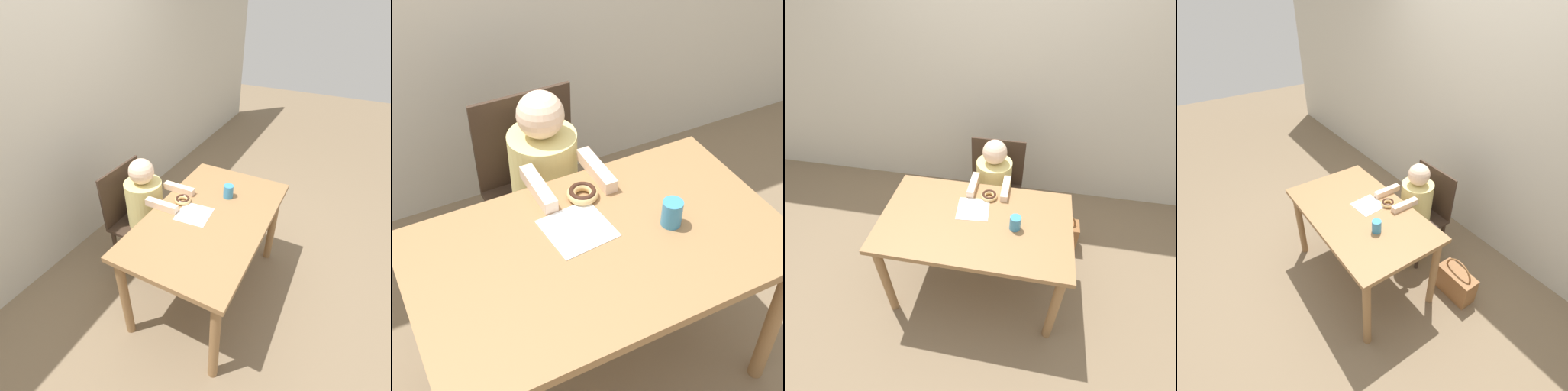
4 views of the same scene
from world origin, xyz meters
The scene contains 9 objects.
ground_plane centered at (0.00, 0.00, 0.00)m, with size 12.00×12.00×0.00m, color #7A664C.
wall_back centered at (0.00, 1.30, 1.25)m, with size 8.00×0.05×2.50m.
dining_table centered at (0.00, 0.00, 0.63)m, with size 1.26×0.75×0.73m.
chair centered at (0.04, 0.67, 0.46)m, with size 0.45×0.36×0.88m.
child_figure centered at (0.04, 0.56, 0.49)m, with size 0.29×0.50×0.99m.
donut centered at (0.05, 0.24, 0.75)m, with size 0.11×0.11×0.04m.
napkin centered at (-0.03, 0.10, 0.74)m, with size 0.23×0.23×0.00m.
handbag centered at (0.63, 0.55, 0.14)m, with size 0.33×0.15×0.39m.
cup centered at (0.26, -0.02, 0.78)m, with size 0.07×0.07×0.10m.
Camera 3 is at (0.29, -1.35, 2.18)m, focal length 28.00 mm.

